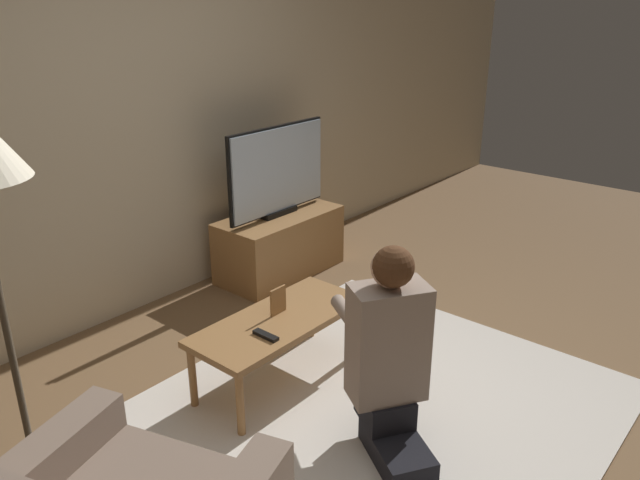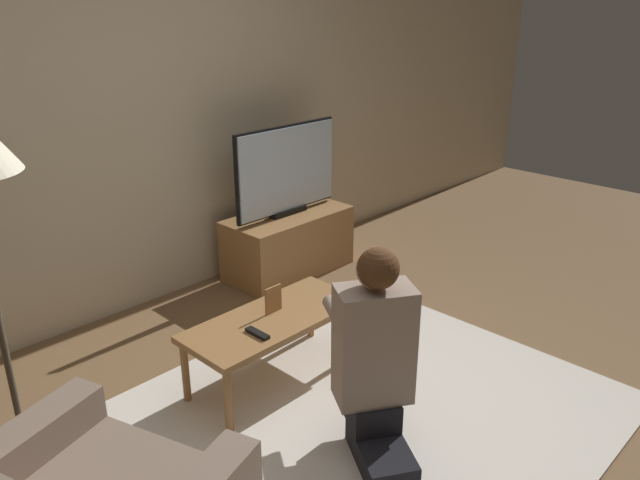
{
  "view_description": "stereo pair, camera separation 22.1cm",
  "coord_description": "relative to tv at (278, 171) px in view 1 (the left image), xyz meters",
  "views": [
    {
      "loc": [
        -2.12,
        -1.48,
        1.99
      ],
      "look_at": [
        0.46,
        0.7,
        0.65
      ],
      "focal_mm": 35.0,
      "sensor_mm": 36.0,
      "label": 1
    },
    {
      "loc": [
        -1.98,
        -1.64,
        1.99
      ],
      "look_at": [
        0.46,
        0.7,
        0.65
      ],
      "focal_mm": 35.0,
      "sensor_mm": 36.0,
      "label": 2
    }
  ],
  "objects": [
    {
      "name": "ground_plane",
      "position": [
        -1.01,
        -1.56,
        -0.8
      ],
      "size": [
        10.0,
        10.0,
        0.0
      ],
      "primitive_type": "plane",
      "color": "brown"
    },
    {
      "name": "coffee_table",
      "position": [
        -1.04,
        -1.0,
        -0.45
      ],
      "size": [
        1.0,
        0.43,
        0.39
      ],
      "color": "olive",
      "rests_on": "ground_plane"
    },
    {
      "name": "rug",
      "position": [
        -1.01,
        -1.56,
        -0.79
      ],
      "size": [
        2.46,
        2.07,
        0.02
      ],
      "color": "silver",
      "rests_on": "ground_plane"
    },
    {
      "name": "tv",
      "position": [
        0.0,
        0.0,
        0.0
      ],
      "size": [
        0.93,
        0.08,
        0.66
      ],
      "color": "black",
      "rests_on": "tv_stand"
    },
    {
      "name": "tv_stand",
      "position": [
        0.0,
        -0.0,
        -0.57
      ],
      "size": [
        0.96,
        0.47,
        0.47
      ],
      "color": "olive",
      "rests_on": "ground_plane"
    },
    {
      "name": "picture_frame",
      "position": [
        -1.01,
        -0.96,
        -0.33
      ],
      "size": [
        0.11,
        0.01,
        0.15
      ],
      "color": "olive",
      "rests_on": "coffee_table"
    },
    {
      "name": "person_kneeling",
      "position": [
        -1.1,
        -1.72,
        -0.3
      ],
      "size": [
        0.61,
        0.77,
        1.0
      ],
      "rotation": [
        0.0,
        0.0,
        2.57
      ],
      "color": "black",
      "rests_on": "rug"
    },
    {
      "name": "remote",
      "position": [
        -1.23,
        -1.08,
        -0.4
      ],
      "size": [
        0.04,
        0.15,
        0.02
      ],
      "color": "black",
      "rests_on": "coffee_table"
    },
    {
      "name": "wall_back",
      "position": [
        -1.01,
        0.37,
        0.5
      ],
      "size": [
        10.0,
        0.06,
        2.6
      ],
      "color": "beige",
      "rests_on": "ground_plane"
    }
  ]
}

